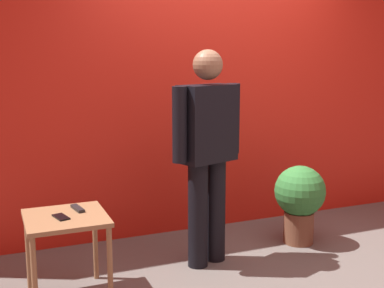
# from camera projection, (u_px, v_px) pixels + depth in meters

# --- Properties ---
(ground_plane) EXTENTS (12.00, 12.00, 0.00)m
(ground_plane) POSITION_uv_depth(u_px,v_px,m) (287.00, 274.00, 3.75)
(ground_plane) COLOR #59544F
(back_wall_red) EXTENTS (5.84, 0.12, 2.69)m
(back_wall_red) POSITION_uv_depth(u_px,v_px,m) (217.00, 85.00, 4.67)
(back_wall_red) COLOR red
(back_wall_red) RESTS_ON ground_plane
(standing_person) EXTENTS (0.66, 0.35, 1.67)m
(standing_person) POSITION_uv_depth(u_px,v_px,m) (207.00, 147.00, 3.81)
(standing_person) COLOR black
(standing_person) RESTS_ON ground_plane
(side_table) EXTENTS (0.53, 0.53, 0.58)m
(side_table) POSITION_uv_depth(u_px,v_px,m) (66.00, 229.00, 3.31)
(side_table) COLOR olive
(side_table) RESTS_ON ground_plane
(cell_phone) EXTENTS (0.10, 0.16, 0.01)m
(cell_phone) POSITION_uv_depth(u_px,v_px,m) (61.00, 217.00, 3.25)
(cell_phone) COLOR black
(cell_phone) RESTS_ON side_table
(tv_remote) EXTENTS (0.07, 0.18, 0.02)m
(tv_remote) POSITION_uv_depth(u_px,v_px,m) (78.00, 208.00, 3.42)
(tv_remote) COLOR black
(tv_remote) RESTS_ON side_table
(potted_plant) EXTENTS (0.44, 0.44, 0.69)m
(potted_plant) POSITION_uv_depth(u_px,v_px,m) (300.00, 198.00, 4.32)
(potted_plant) COLOR brown
(potted_plant) RESTS_ON ground_plane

